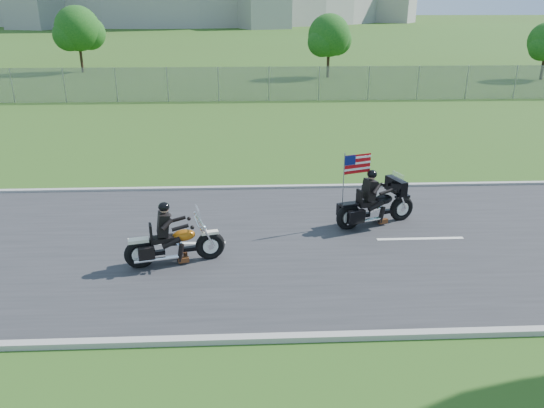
{
  "coord_description": "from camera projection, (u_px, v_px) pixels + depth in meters",
  "views": [
    {
      "loc": [
        -0.3,
        -11.96,
        5.67
      ],
      "look_at": [
        0.26,
        0.0,
        1.05
      ],
      "focal_mm": 35.0,
      "sensor_mm": 36.0,
      "label": 1
    }
  ],
  "objects": [
    {
      "name": "tree_fence_mid",
      "position": [
        79.0,
        31.0,
        43.13
      ],
      "size": [
        3.96,
        3.69,
        5.3
      ],
      "color": "#382316",
      "rests_on": "ground"
    },
    {
      "name": "curb_north",
      "position": [
        258.0,
        188.0,
        16.95
      ],
      "size": [
        120.0,
        0.18,
        0.12
      ],
      "primitive_type": "cube",
      "color": "#9E9B93",
      "rests_on": "ground"
    },
    {
      "name": "road",
      "position": [
        262.0,
        243.0,
        13.19
      ],
      "size": [
        120.0,
        8.0,
        0.04
      ],
      "primitive_type": "cube",
      "color": "#28282B",
      "rests_on": "ground"
    },
    {
      "name": "tree_fence_near",
      "position": [
        329.0,
        38.0,
        40.38
      ],
      "size": [
        3.52,
        3.28,
        4.75
      ],
      "color": "#382316",
      "rests_on": "ground"
    },
    {
      "name": "motorcycle_lead",
      "position": [
        174.0,
        245.0,
        11.99
      ],
      "size": [
        2.26,
        0.91,
        1.54
      ],
      "rotation": [
        0.0,
        0.0,
        0.24
      ],
      "color": "black",
      "rests_on": "ground"
    },
    {
      "name": "fence",
      "position": [
        167.0,
        85.0,
        31.26
      ],
      "size": [
        60.0,
        0.03,
        2.0
      ],
      "primitive_type": "cube",
      "color": "gray",
      "rests_on": "ground"
    },
    {
      "name": "motorcycle_follow",
      "position": [
        376.0,
        206.0,
        14.06
      ],
      "size": [
        2.28,
        1.14,
        1.97
      ],
      "rotation": [
        0.0,
        0.0,
        0.33
      ],
      "color": "black",
      "rests_on": "ground"
    },
    {
      "name": "ground",
      "position": [
        262.0,
        243.0,
        13.2
      ],
      "size": [
        420.0,
        420.0,
        0.0
      ],
      "primitive_type": "plane",
      "color": "#304816",
      "rests_on": "ground"
    },
    {
      "name": "curb_south",
      "position": [
        268.0,
        339.0,
        9.4
      ],
      "size": [
        120.0,
        0.18,
        0.12
      ],
      "primitive_type": "cube",
      "color": "#9E9B93",
      "rests_on": "ground"
    }
  ]
}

